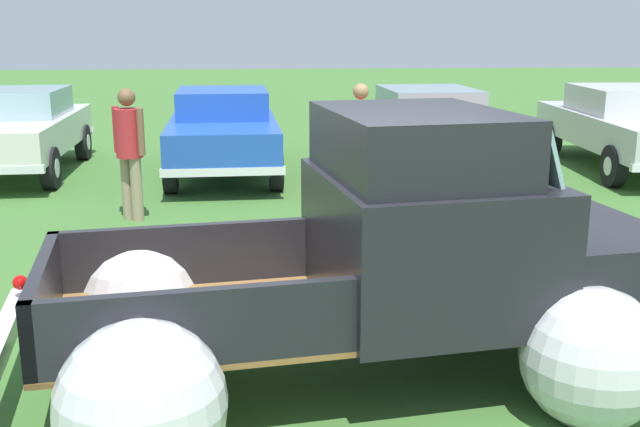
% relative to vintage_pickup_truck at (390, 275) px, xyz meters
% --- Properties ---
extents(ground_plane, '(80.00, 80.00, 0.00)m').
position_rel_vintage_pickup_truck_xyz_m(ground_plane, '(-0.38, -0.06, -0.76)').
color(ground_plane, '#3D6B2D').
extents(vintage_pickup_truck, '(4.85, 3.30, 1.96)m').
position_rel_vintage_pickup_truck_xyz_m(vintage_pickup_truck, '(0.00, 0.00, 0.00)').
color(vintage_pickup_truck, black).
rests_on(vintage_pickup_truck, ground).
extents(show_car_0, '(2.04, 4.30, 1.43)m').
position_rel_vintage_pickup_truck_xyz_m(show_car_0, '(-5.05, 8.09, 0.03)').
color(show_car_0, black).
rests_on(show_car_0, ground).
extents(show_car_1, '(1.95, 4.31, 1.43)m').
position_rel_vintage_pickup_truck_xyz_m(show_car_1, '(-1.53, 7.73, 0.02)').
color(show_car_1, black).
rests_on(show_car_1, ground).
extents(show_car_2, '(2.00, 4.49, 1.43)m').
position_rel_vintage_pickup_truck_xyz_m(show_car_2, '(1.99, 7.73, 0.02)').
color(show_car_2, black).
rests_on(show_car_2, ground).
extents(show_car_3, '(2.14, 4.72, 1.43)m').
position_rel_vintage_pickup_truck_xyz_m(show_car_3, '(5.56, 7.73, 0.03)').
color(show_car_3, black).
rests_on(show_car_3, ground).
extents(spectator_0, '(0.52, 0.45, 1.69)m').
position_rel_vintage_pickup_truck_xyz_m(spectator_0, '(0.50, 5.50, 0.21)').
color(spectator_0, navy).
rests_on(spectator_0, ground).
extents(spectator_2, '(0.48, 0.48, 1.71)m').
position_rel_vintage_pickup_truck_xyz_m(spectator_2, '(-2.58, 4.72, 0.22)').
color(spectator_2, gray).
rests_on(spectator_2, ground).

